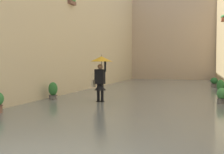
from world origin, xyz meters
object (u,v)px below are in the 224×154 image
at_px(potted_plant_mid_left, 222,96).
at_px(potted_plant_near_left, 221,88).
at_px(potted_plant_near_right, 53,91).
at_px(potted_plant_far_left, 214,83).
at_px(person_wading, 101,70).

bearing_deg(potted_plant_mid_left, potted_plant_near_left, -92.53).
xyz_separation_m(potted_plant_near_right, potted_plant_mid_left, (-7.21, -0.68, -0.07)).
relative_size(potted_plant_near_left, potted_plant_far_left, 1.25).
bearing_deg(potted_plant_near_left, potted_plant_far_left, -89.44).
bearing_deg(person_wading, potted_plant_near_right, -4.08).
bearing_deg(potted_plant_far_left, potted_plant_mid_left, 89.60).
xyz_separation_m(person_wading, potted_plant_near_right, (2.35, -0.17, -0.98)).
bearing_deg(potted_plant_far_left, potted_plant_near_left, 90.56).
xyz_separation_m(potted_plant_mid_left, potted_plant_far_left, (-0.06, -8.25, 0.01)).
xyz_separation_m(potted_plant_near_right, potted_plant_near_left, (-7.32, -3.25, 0.05)).
bearing_deg(potted_plant_mid_left, potted_plant_near_right, 5.39).
bearing_deg(potted_plant_near_left, potted_plant_near_right, 23.93).
height_order(potted_plant_mid_left, potted_plant_near_left, potted_plant_near_left).
relative_size(person_wading, potted_plant_near_right, 2.42).
height_order(person_wading, potted_plant_near_right, person_wading).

